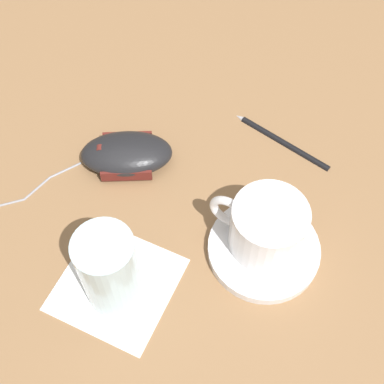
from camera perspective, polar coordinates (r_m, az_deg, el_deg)
ground_plane at (r=0.66m, az=-2.87°, el=-4.21°), size 3.00×3.00×0.00m
saucer at (r=0.65m, az=7.64°, el=-6.09°), size 0.13×0.13×0.01m
coffee_cup at (r=0.62m, az=7.86°, el=-4.01°), size 0.12×0.09×0.07m
computer_mouse at (r=0.71m, az=-6.99°, el=4.08°), size 0.13×0.09×0.04m
napkin_under_glass at (r=0.64m, az=-8.03°, el=-9.71°), size 0.16×0.16×0.00m
drinking_glass at (r=0.58m, az=-8.79°, el=-8.22°), size 0.06×0.06×0.12m
pen at (r=0.74m, az=9.59°, el=5.50°), size 0.14×0.08×0.01m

